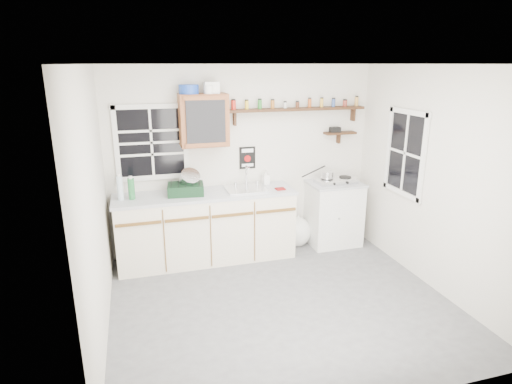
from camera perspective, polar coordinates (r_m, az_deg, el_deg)
room at (r=4.33m, az=3.64°, el=-0.11°), size 3.64×3.24×2.54m
main_cabinet at (r=5.65m, az=-6.60°, el=-4.57°), size 2.31×0.63×0.92m
right_cabinet at (r=6.21m, az=10.30°, el=-2.78°), size 0.73×0.57×0.91m
sink at (r=5.60m, az=-1.36°, el=0.45°), size 0.52×0.44×0.29m
upper_cabinet at (r=5.45m, az=-6.97°, el=9.48°), size 0.60×0.32×0.65m
upper_cabinet_clutter at (r=5.41m, az=-7.65°, el=13.49°), size 0.49×0.24×0.14m
spice_shelf at (r=5.84m, az=5.46°, el=11.03°), size 1.91×0.18×0.35m
secondary_shelf at (r=6.16m, az=10.93°, el=7.79°), size 0.45×0.16×0.24m
warning_sign at (r=5.81m, az=-1.15°, el=4.59°), size 0.22×0.02×0.30m
window_back at (r=5.57m, az=-13.76°, el=6.41°), size 0.93×0.03×0.98m
window_right at (r=5.58m, az=19.31°, el=4.92°), size 0.03×0.78×1.08m
water_bottles at (r=5.39m, az=-16.96°, el=0.50°), size 0.21×0.08×0.33m
dish_rack at (r=5.45m, az=-9.20°, el=0.81°), size 0.48×0.38×0.33m
soap_bottle at (r=5.83m, az=1.31°, el=1.97°), size 0.10×0.10×0.20m
rag at (r=5.61m, az=3.25°, el=0.42°), size 0.13×0.11×0.02m
hotplate at (r=6.05m, az=10.62°, el=1.54°), size 0.57×0.33×0.08m
saucepan at (r=5.97m, az=9.39°, el=2.26°), size 0.42×0.21×0.18m
trash_bag at (r=6.16m, az=5.45°, el=-5.26°), size 0.42×0.38×0.48m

